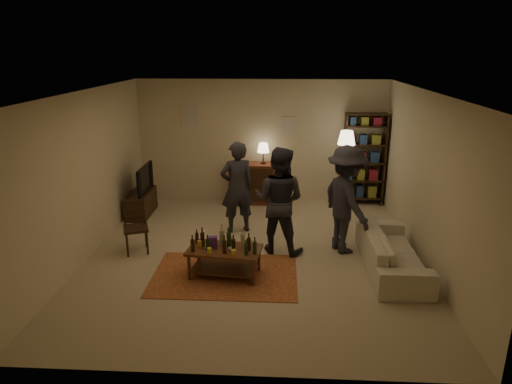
# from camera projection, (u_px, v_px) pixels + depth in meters

# --- Properties ---
(floor) EXTENTS (6.00, 6.00, 0.00)m
(floor) POSITION_uv_depth(u_px,v_px,m) (254.00, 254.00, 7.73)
(floor) COLOR #C6B793
(floor) RESTS_ON ground
(room_shell) EXTENTS (6.00, 6.00, 6.00)m
(room_shell) POSITION_uv_depth(u_px,v_px,m) (232.00, 120.00, 10.05)
(room_shell) COLOR beige
(room_shell) RESTS_ON ground
(rug) EXTENTS (2.20, 1.50, 0.01)m
(rug) POSITION_uv_depth(u_px,v_px,m) (225.00, 275.00, 7.01)
(rug) COLOR maroon
(rug) RESTS_ON ground
(coffee_table) EXTENTS (1.17, 0.74, 0.79)m
(coffee_table) POSITION_uv_depth(u_px,v_px,m) (224.00, 251.00, 6.90)
(coffee_table) COLOR brown
(coffee_table) RESTS_ON ground
(dining_chair) EXTENTS (0.51, 0.51, 0.92)m
(dining_chair) POSITION_uv_depth(u_px,v_px,m) (135.00, 224.00, 7.73)
(dining_chair) COLOR #312110
(dining_chair) RESTS_ON ground
(tv_stand) EXTENTS (0.40, 1.00, 1.06)m
(tv_stand) POSITION_uv_depth(u_px,v_px,m) (141.00, 197.00, 9.45)
(tv_stand) COLOR #312110
(tv_stand) RESTS_ON ground
(dresser) EXTENTS (1.00, 0.50, 1.36)m
(dresser) POSITION_uv_depth(u_px,v_px,m) (252.00, 182.00, 10.18)
(dresser) COLOR maroon
(dresser) RESTS_ON ground
(bookshelf) EXTENTS (0.90, 0.34, 2.02)m
(bookshelf) POSITION_uv_depth(u_px,v_px,m) (364.00, 158.00, 9.94)
(bookshelf) COLOR #312110
(bookshelf) RESTS_ON ground
(floor_lamp) EXTENTS (0.36, 0.36, 1.73)m
(floor_lamp) POSITION_uv_depth(u_px,v_px,m) (346.00, 144.00, 9.32)
(floor_lamp) COLOR black
(floor_lamp) RESTS_ON ground
(sofa) EXTENTS (0.81, 2.08, 0.61)m
(sofa) POSITION_uv_depth(u_px,v_px,m) (392.00, 251.00, 7.14)
(sofa) COLOR beige
(sofa) RESTS_ON ground
(person_left) EXTENTS (0.74, 0.61, 1.73)m
(person_left) POSITION_uv_depth(u_px,v_px,m) (237.00, 187.00, 8.45)
(person_left) COLOR #26272E
(person_left) RESTS_ON ground
(person_right) EXTENTS (1.05, 0.93, 1.82)m
(person_right) POSITION_uv_depth(u_px,v_px,m) (279.00, 200.00, 7.61)
(person_right) COLOR #292931
(person_right) RESTS_ON ground
(person_by_sofa) EXTENTS (1.09, 1.36, 1.84)m
(person_by_sofa) POSITION_uv_depth(u_px,v_px,m) (346.00, 200.00, 7.60)
(person_by_sofa) COLOR #292A32
(person_by_sofa) RESTS_ON ground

